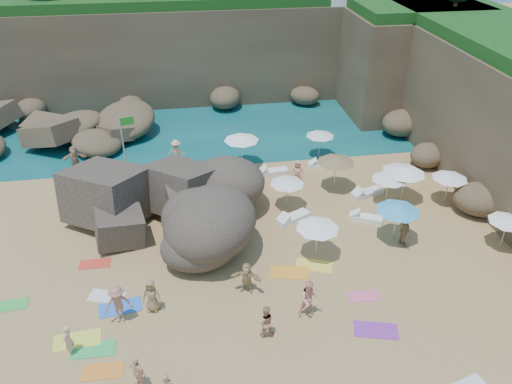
{
  "coord_description": "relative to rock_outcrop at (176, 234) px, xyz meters",
  "views": [
    {
      "loc": [
        -1.55,
        -20.15,
        16.27
      ],
      "look_at": [
        2.0,
        3.0,
        2.0
      ],
      "focal_mm": 35.0,
      "sensor_mm": 36.0,
      "label": 1
    }
  ],
  "objects": [
    {
      "name": "towel_10",
      "position": [
        5.53,
        -4.11,
        0.02
      ],
      "size": [
        2.08,
        1.36,
        0.03
      ],
      "primitive_type": "cube",
      "rotation": [
        0.0,
        0.0,
        -0.23
      ],
      "color": "orange",
      "rests_on": "ground"
    },
    {
      "name": "person_lie_0",
      "position": [
        -2.47,
        -6.11,
        0.25
      ],
      "size": [
        1.46,
        2.02,
        0.5
      ],
      "primitive_type": "imported",
      "rotation": [
        0.0,
        0.0,
        0.15
      ],
      "color": "#A96A54",
      "rests_on": "ground"
    },
    {
      "name": "person_stand_1",
      "position": [
        3.66,
        -7.89,
        0.79
      ],
      "size": [
        0.77,
        0.6,
        1.57
      ],
      "primitive_type": "imported",
      "rotation": [
        0.0,
        0.0,
        3.14
      ],
      "color": "#AF7D57",
      "rests_on": "ground"
    },
    {
      "name": "towel_5",
      "position": [
        -3.26,
        -4.49,
        0.01
      ],
      "size": [
        1.84,
        1.33,
        0.03
      ],
      "primitive_type": "cube",
      "rotation": [
        0.0,
        0.0,
        -0.34
      ],
      "color": "silver",
      "rests_on": "ground"
    },
    {
      "name": "person_stand_4",
      "position": [
        7.81,
        4.34,
        0.84
      ],
      "size": [
        0.92,
        0.67,
        1.69
      ],
      "primitive_type": "imported",
      "rotation": [
        0.0,
        0.0,
        -0.29
      ],
      "color": "tan",
      "rests_on": "ground"
    },
    {
      "name": "lounger_5",
      "position": [
        6.69,
        0.34,
        0.16
      ],
      "size": [
        2.12,
        1.54,
        0.32
      ],
      "primitive_type": "cube",
      "rotation": [
        0.0,
        0.0,
        0.48
      ],
      "color": "white",
      "rests_on": "ground"
    },
    {
      "name": "lounger_3",
      "position": [
        11.78,
        2.31,
        0.16
      ],
      "size": [
        2.18,
        1.31,
        0.32
      ],
      "primitive_type": "cube",
      "rotation": [
        0.0,
        0.0,
        0.32
      ],
      "color": "silver",
      "rests_on": "ground"
    },
    {
      "name": "towel_0",
      "position": [
        -2.57,
        -5.3,
        0.02
      ],
      "size": [
        2.0,
        1.2,
        0.03
      ],
      "primitive_type": "cube",
      "rotation": [
        0.0,
        0.0,
        0.14
      ],
      "color": "blue",
      "rests_on": "ground"
    },
    {
      "name": "towel_9",
      "position": [
        8.6,
        -6.28,
        0.01
      ],
      "size": [
        1.49,
        0.8,
        0.03
      ],
      "primitive_type": "cube",
      "rotation": [
        0.0,
        0.0,
        -0.05
      ],
      "color": "#E35882",
      "rests_on": "ground"
    },
    {
      "name": "lounger_0",
      "position": [
        2.1,
        2.62,
        0.13
      ],
      "size": [
        1.68,
        0.72,
        0.25
      ],
      "primitive_type": "cube",
      "rotation": [
        0.0,
        0.0,
        -0.11
      ],
      "color": "silver",
      "rests_on": "ground"
    },
    {
      "name": "towel_4",
      "position": [
        -4.21,
        -7.0,
        0.02
      ],
      "size": [
        2.01,
        1.12,
        0.03
      ],
      "primitive_type": "cube",
      "rotation": [
        0.0,
        0.0,
        0.08
      ],
      "color": "#D4DD3A",
      "rests_on": "ground"
    },
    {
      "name": "towel_7",
      "position": [
        -4.1,
        -1.96,
        0.01
      ],
      "size": [
        1.56,
        0.8,
        0.03
      ],
      "primitive_type": "cube",
      "rotation": [
        0.0,
        0.0,
        0.02
      ],
      "color": "red",
      "rests_on": "ground"
    },
    {
      "name": "parasol_1",
      "position": [
        10.21,
        7.93,
        1.73
      ],
      "size": [
        1.99,
        1.99,
        1.88
      ],
      "color": "silver",
      "rests_on": "ground"
    },
    {
      "name": "person_lie_2",
      "position": [
        -1.07,
        -5.67,
        0.22
      ],
      "size": [
        1.08,
        1.76,
        0.44
      ],
      "primitive_type": "imported",
      "rotation": [
        0.0,
        0.0,
        -0.17
      ],
      "color": "olive",
      "rests_on": "ground"
    },
    {
      "name": "rock_outcrop",
      "position": [
        0.0,
        0.0,
        0.0
      ],
      "size": [
        10.15,
        8.49,
        3.55
      ],
      "primitive_type": null,
      "rotation": [
        0.0,
        0.0,
        0.23
      ],
      "color": "brown",
      "rests_on": "ground"
    },
    {
      "name": "parasol_9",
      "position": [
        7.13,
        -3.0,
        1.91
      ],
      "size": [
        2.21,
        2.21,
        2.09
      ],
      "color": "silver",
      "rests_on": "ground"
    },
    {
      "name": "parasol_7",
      "position": [
        13.67,
        1.5,
        2.03
      ],
      "size": [
        2.34,
        2.34,
        2.21
      ],
      "color": "silver",
      "rests_on": "ground"
    },
    {
      "name": "rock_promontory",
      "position": [
        -8.44,
        13.5,
        0.0
      ],
      "size": [
        12.0,
        7.0,
        2.0
      ],
      "primitive_type": null,
      "color": "brown",
      "rests_on": "ground"
    },
    {
      "name": "parasol_10",
      "position": [
        11.63,
        -2.29,
        2.05
      ],
      "size": [
        2.36,
        2.36,
        2.23
      ],
      "color": "silver",
      "rests_on": "ground"
    },
    {
      "name": "parasol_0",
      "position": [
        4.64,
        7.44,
        2.06
      ],
      "size": [
        2.37,
        2.37,
        2.24
      ],
      "color": "silver",
      "rests_on": "ground"
    },
    {
      "name": "towel_6",
      "position": [
        8.43,
        -8.37,
        0.02
      ],
      "size": [
        2.05,
        1.39,
        0.03
      ],
      "primitive_type": "cube",
      "rotation": [
        0.0,
        0.0,
        -0.26
      ],
      "color": "purple",
      "rests_on": "ground"
    },
    {
      "name": "person_lie_1",
      "position": [
        -1.53,
        -9.65,
        0.17
      ],
      "size": [
        1.55,
        1.6,
        0.34
      ],
      "primitive_type": "imported",
      "rotation": [
        0.0,
        0.0,
        -0.72
      ],
      "color": "#F2B98A",
      "rests_on": "ground"
    },
    {
      "name": "towel_2",
      "position": [
        -2.98,
        -8.79,
        0.01
      ],
      "size": [
        1.62,
        0.83,
        0.03
      ],
      "primitive_type": "cube",
      "rotation": [
        0.0,
        0.0,
        -0.02
      ],
      "color": "orange",
      "rests_on": "ground"
    },
    {
      "name": "flag_pole",
      "position": [
        -2.77,
        6.29,
        2.93
      ],
      "size": [
        0.89,
        0.26,
        4.59
      ],
      "color": "silver",
      "rests_on": "ground"
    },
    {
      "name": "cliff_back",
      "position": [
        4.56,
        22.5,
        4.0
      ],
      "size": [
        44.0,
        8.0,
        8.0
      ],
      "primitive_type": "cube",
      "color": "brown",
      "rests_on": "ground"
    },
    {
      "name": "lounger_4",
      "position": [
        10.81,
        -0.3,
        0.15
      ],
      "size": [
        1.96,
        1.37,
        0.29
      ],
      "primitive_type": "cube",
      "rotation": [
        0.0,
        0.0,
        -0.44
      ],
      "color": "white",
      "rests_on": "ground"
    },
    {
      "name": "person_lie_3",
      "position": [
        3.26,
        -5.07,
        0.21
      ],
      "size": [
        1.95,
        2.01,
        0.42
      ],
      "primitive_type": "imported",
      "rotation": [
        0.0,
        0.0,
        -0.38
      ],
      "color": "tan",
      "rests_on": "ground"
    },
    {
      "name": "towel_3",
      "position": [
        -3.48,
        -7.61,
        0.02
      ],
      "size": [
        1.81,
        0.93,
        0.03
      ],
      "primitive_type": "cube",
      "rotation": [
        0.0,
        0.0,
        -0.02
      ],
      "color": "green",
      "rests_on": "ground"
    },
    {
      "name": "person_stand_6",
      "position": [
        -4.35,
        -7.64,
        0.74
      ],
      "size": [
        0.49,
        0.62,
        1.49
      ],
      "primitive_type": "imported",
      "rotation": [
        0.0,
        0.0,
        4.43
      ],
      "color": "#EEAA87",
      "rests_on": "ground"
    },
    {
      "name": "parasol_6",
      "position": [
        10.0,
        3.45,
        2.05
      ],
      "size": [
        2.36,
        2.36,
        2.24
      ],
      "color": "silver",
      "rests_on": "ground"
    },
    {
      "name": "ground",
      "position": [
        2.56,
        -2.5,
        0.0
      ],
      "size": [
        120.0,
        120.0,
        0.0
      ],
      "primitive_type": "plane",
      "color": "tan",
      "rests_on": "ground"
    },
    {
      "name": "lounger_1",
      "position": [
        10.03,
        6.34,
        0.15
      ],
      "size": [
        1.95,
        0.87,
        0.29
      ],
      "primitive_type": "cube",
      "rotation": [
        0.0,
        0.0,
        -0.13
      ],
      "color": "white",
      "rests_on": "ground"
    },
    {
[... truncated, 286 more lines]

